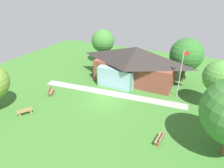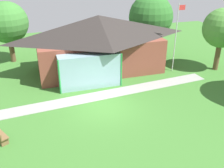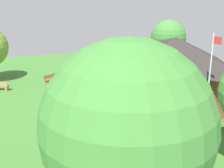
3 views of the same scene
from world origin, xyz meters
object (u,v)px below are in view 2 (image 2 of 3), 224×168
Objects in this scene: flagpole at (176,35)px; tree_behind_pavilion_left at (7,23)px; tree_east_hedge at (222,28)px; tree_behind_pavilion_right at (151,17)px; pavilion at (98,43)px.

tree_behind_pavilion_left is at bearing 153.91° from flagpole.
tree_behind_pavilion_right reaches higher than tree_east_hedge.
tree_east_hedge reaches higher than pavilion.
flagpole reaches higher than tree_behind_pavilion_left.
tree_behind_pavilion_right is (-0.12, 4.93, 0.63)m from flagpole.
pavilion is 6.65m from flagpole.
tree_behind_pavilion_right is (13.59, -1.79, 0.08)m from tree_behind_pavilion_left.
tree_behind_pavilion_left is 0.94× the size of tree_behind_pavilion_right.
tree_behind_pavilion_right is at bearing 124.34° from tree_east_hedge.
tree_behind_pavilion_left reaches higher than pavilion.
flagpole is (6.29, -2.04, 0.69)m from pavilion.
pavilion is at bearing -154.95° from tree_behind_pavilion_right.
flagpole is at bearing -88.59° from tree_behind_pavilion_right.
tree_east_hedge is 7.04m from tree_behind_pavilion_right.
pavilion is at bearing 163.90° from tree_east_hedge.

